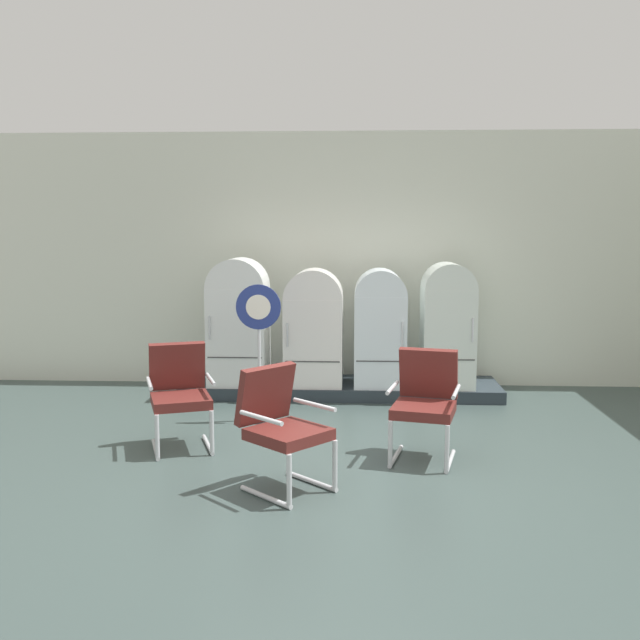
% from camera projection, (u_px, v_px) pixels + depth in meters
% --- Properties ---
extents(ground, '(12.00, 10.00, 0.05)m').
position_uv_depth(ground, '(333.00, 483.00, 5.87)').
color(ground, '#384643').
extents(back_wall, '(11.76, 0.12, 3.27)m').
position_uv_depth(back_wall, '(342.00, 259.00, 9.27)').
color(back_wall, silver).
rests_on(back_wall, ground).
extents(display_plinth, '(3.89, 0.95, 0.15)m').
position_uv_depth(display_plinth, '(340.00, 388.00, 8.85)').
color(display_plinth, '#273137').
rests_on(display_plinth, ground).
extents(refrigerator_0, '(0.70, 0.66, 1.54)m').
position_uv_depth(refrigerator_0, '(239.00, 318.00, 8.68)').
color(refrigerator_0, white).
rests_on(refrigerator_0, display_plinth).
extents(refrigerator_1, '(0.70, 0.62, 1.41)m').
position_uv_depth(refrigerator_1, '(314.00, 325.00, 8.62)').
color(refrigerator_1, white).
rests_on(refrigerator_1, display_plinth).
extents(refrigerator_2, '(0.62, 0.71, 1.41)m').
position_uv_depth(refrigerator_2, '(380.00, 324.00, 8.63)').
color(refrigerator_2, white).
rests_on(refrigerator_2, display_plinth).
extents(refrigerator_3, '(0.61, 0.68, 1.49)m').
position_uv_depth(refrigerator_3, '(448.00, 321.00, 8.57)').
color(refrigerator_3, silver).
rests_on(refrigerator_3, display_plinth).
extents(armchair_left, '(0.73, 0.78, 0.98)m').
position_uv_depth(armchair_left, '(180.00, 390.00, 6.68)').
color(armchair_left, silver).
rests_on(armchair_left, ground).
extents(armchair_right, '(0.69, 0.75, 0.98)m').
position_uv_depth(armchair_right, '(425.00, 398.00, 6.35)').
color(armchair_right, silver).
rests_on(armchair_right, ground).
extents(armchair_center, '(0.83, 0.82, 0.98)m').
position_uv_depth(armchair_center, '(281.00, 421.00, 5.61)').
color(armchair_center, silver).
rests_on(armchair_center, ground).
extents(sign_stand, '(0.48, 0.32, 1.47)m').
position_uv_depth(sign_stand, '(259.00, 353.00, 7.55)').
color(sign_stand, '#2D2D30').
rests_on(sign_stand, ground).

